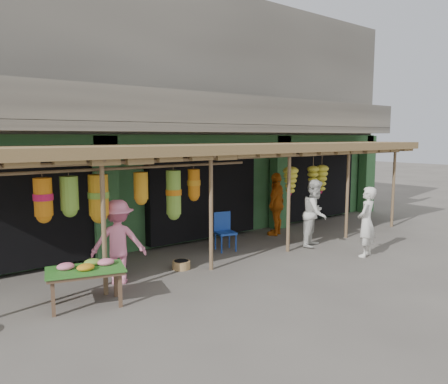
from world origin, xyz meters
TOP-DOWN VIEW (x-y plane):
  - ground at (0.00, 0.00)m, footprint 80.00×80.00m
  - building at (-0.00, 4.87)m, footprint 16.40×6.80m
  - awning at (-0.14, 0.80)m, footprint 14.00×2.70m
  - flower_table at (-4.48, -0.50)m, footprint 1.49×1.12m
  - blue_chair at (-0.19, 0.97)m, footprint 0.58×0.59m
  - basket_right at (-2.00, 0.26)m, footprint 0.46×0.46m
  - person_front at (2.18, -1.72)m, footprint 0.73×0.59m
  - person_right at (2.00, -0.26)m, footprint 1.09×0.99m
  - person_vendor at (2.16, 1.37)m, footprint 1.20×0.91m
  - person_shopper at (-3.50, 0.28)m, footprint 1.28×1.10m

SIDE VIEW (x-z plane):
  - ground at x=0.00m, z-range 0.00..0.00m
  - basket_right at x=-2.00m, z-range 0.00..0.18m
  - blue_chair at x=-0.19m, z-range 0.06..1.06m
  - flower_table at x=-4.48m, z-range 0.24..1.04m
  - person_shopper at x=-3.50m, z-range 0.00..1.72m
  - person_front at x=2.18m, z-range 0.00..1.75m
  - person_right at x=2.00m, z-range 0.00..1.83m
  - person_vendor at x=2.16m, z-range 0.00..1.90m
  - awning at x=-0.14m, z-range 1.18..3.97m
  - building at x=0.00m, z-range -0.13..6.87m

